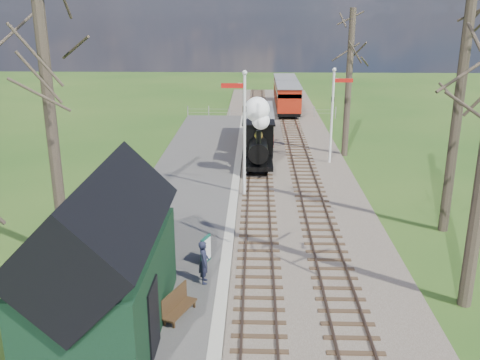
{
  "coord_description": "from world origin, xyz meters",
  "views": [
    {
      "loc": [
        -0.15,
        -9.12,
        8.96
      ],
      "look_at": [
        -0.85,
        13.7,
        1.6
      ],
      "focal_mm": 40.0,
      "sensor_mm": 36.0,
      "label": 1
    }
  ],
  "objects_px": {
    "red_carriage_b": "(285,89)",
    "sign_board": "(206,250)",
    "bench": "(177,304)",
    "station_shed": "(104,264)",
    "semaphore_far": "(334,109)",
    "person": "(204,262)",
    "locomotive": "(258,137)",
    "red_carriage_a": "(288,99)",
    "coach": "(258,124)",
    "semaphore_near": "(243,125)"
  },
  "relations": [
    {
      "from": "semaphore_near",
      "to": "coach",
      "type": "bearing_deg",
      "value": 85.79
    },
    {
      "from": "coach",
      "to": "sign_board",
      "type": "distance_m",
      "value": 18.26
    },
    {
      "from": "station_shed",
      "to": "bench",
      "type": "relative_size",
      "value": 4.26
    },
    {
      "from": "red_carriage_a",
      "to": "bench",
      "type": "relative_size",
      "value": 3.49
    },
    {
      "from": "red_carriage_b",
      "to": "locomotive",
      "type": "bearing_deg",
      "value": -96.72
    },
    {
      "from": "semaphore_far",
      "to": "person",
      "type": "relative_size",
      "value": 3.84
    },
    {
      "from": "semaphore_far",
      "to": "red_carriage_a",
      "type": "xyz_separation_m",
      "value": [
        -1.77,
        15.06,
        -1.84
      ]
    },
    {
      "from": "coach",
      "to": "sign_board",
      "type": "bearing_deg",
      "value": -96.0
    },
    {
      "from": "sign_board",
      "to": "semaphore_far",
      "type": "bearing_deg",
      "value": 65.37
    },
    {
      "from": "semaphore_near",
      "to": "red_carriage_b",
      "type": "distance_m",
      "value": 26.86
    },
    {
      "from": "red_carriage_b",
      "to": "bench",
      "type": "distance_m",
      "value": 38.13
    },
    {
      "from": "sign_board",
      "to": "person",
      "type": "xyz_separation_m",
      "value": [
        0.07,
        -1.47,
        0.25
      ]
    },
    {
      "from": "semaphore_far",
      "to": "locomotive",
      "type": "height_order",
      "value": "semaphore_far"
    },
    {
      "from": "red_carriage_b",
      "to": "sign_board",
      "type": "height_order",
      "value": "red_carriage_b"
    },
    {
      "from": "station_shed",
      "to": "red_carriage_a",
      "type": "xyz_separation_m",
      "value": [
        6.9,
        33.06,
        -0.76
      ]
    },
    {
      "from": "semaphore_far",
      "to": "bench",
      "type": "height_order",
      "value": "semaphore_far"
    },
    {
      "from": "sign_board",
      "to": "bench",
      "type": "height_order",
      "value": "sign_board"
    },
    {
      "from": "semaphore_near",
      "to": "red_carriage_a",
      "type": "distance_m",
      "value": 21.44
    },
    {
      "from": "semaphore_near",
      "to": "bench",
      "type": "distance_m",
      "value": 11.75
    },
    {
      "from": "semaphore_far",
      "to": "sign_board",
      "type": "height_order",
      "value": "semaphore_far"
    },
    {
      "from": "red_carriage_a",
      "to": "person",
      "type": "distance_m",
      "value": 30.56
    },
    {
      "from": "station_shed",
      "to": "person",
      "type": "bearing_deg",
      "value": 48.99
    },
    {
      "from": "red_carriage_a",
      "to": "person",
      "type": "bearing_deg",
      "value": -98.34
    },
    {
      "from": "semaphore_near",
      "to": "locomotive",
      "type": "distance_m",
      "value": 4.74
    },
    {
      "from": "person",
      "to": "locomotive",
      "type": "bearing_deg",
      "value": -14.51
    },
    {
      "from": "coach",
      "to": "sign_board",
      "type": "height_order",
      "value": "coach"
    },
    {
      "from": "station_shed",
      "to": "semaphore_near",
      "type": "distance_m",
      "value": 12.58
    },
    {
      "from": "semaphore_far",
      "to": "bench",
      "type": "relative_size",
      "value": 3.87
    },
    {
      "from": "red_carriage_b",
      "to": "person",
      "type": "height_order",
      "value": "red_carriage_b"
    },
    {
      "from": "bench",
      "to": "station_shed",
      "type": "bearing_deg",
      "value": -156.98
    },
    {
      "from": "bench",
      "to": "person",
      "type": "bearing_deg",
      "value": 73.08
    },
    {
      "from": "red_carriage_a",
      "to": "bench",
      "type": "xyz_separation_m",
      "value": [
        -5.06,
        -32.28,
        -0.93
      ]
    },
    {
      "from": "semaphore_far",
      "to": "red_carriage_b",
      "type": "height_order",
      "value": "semaphore_far"
    },
    {
      "from": "coach",
      "to": "bench",
      "type": "relative_size",
      "value": 4.65
    },
    {
      "from": "locomotive",
      "to": "semaphore_near",
      "type": "bearing_deg",
      "value": -99.79
    },
    {
      "from": "bench",
      "to": "coach",
      "type": "bearing_deg",
      "value": 83.53
    },
    {
      "from": "semaphore_far",
      "to": "red_carriage_b",
      "type": "distance_m",
      "value": 20.72
    },
    {
      "from": "station_shed",
      "to": "locomotive",
      "type": "distance_m",
      "value": 16.94
    },
    {
      "from": "station_shed",
      "to": "bench",
      "type": "bearing_deg",
      "value": 23.02
    },
    {
      "from": "coach",
      "to": "bench",
      "type": "distance_m",
      "value": 21.82
    },
    {
      "from": "person",
      "to": "coach",
      "type": "bearing_deg",
      "value": -12.2
    },
    {
      "from": "station_shed",
      "to": "semaphore_near",
      "type": "height_order",
      "value": "semaphore_near"
    },
    {
      "from": "bench",
      "to": "person",
      "type": "distance_m",
      "value": 2.18
    },
    {
      "from": "station_shed",
      "to": "locomotive",
      "type": "relative_size",
      "value": 1.47
    },
    {
      "from": "bench",
      "to": "person",
      "type": "xyz_separation_m",
      "value": [
        0.62,
        2.05,
        0.36
      ]
    },
    {
      "from": "semaphore_near",
      "to": "coach",
      "type": "distance_m",
      "value": 10.7
    },
    {
      "from": "red_carriage_a",
      "to": "red_carriage_b",
      "type": "distance_m",
      "value": 5.5
    },
    {
      "from": "station_shed",
      "to": "red_carriage_b",
      "type": "height_order",
      "value": "station_shed"
    },
    {
      "from": "semaphore_near",
      "to": "sign_board",
      "type": "xyz_separation_m",
      "value": [
        -1.14,
        -7.7,
        -2.92
      ]
    },
    {
      "from": "semaphore_far",
      "to": "coach",
      "type": "bearing_deg",
      "value": 134.52
    }
  ]
}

